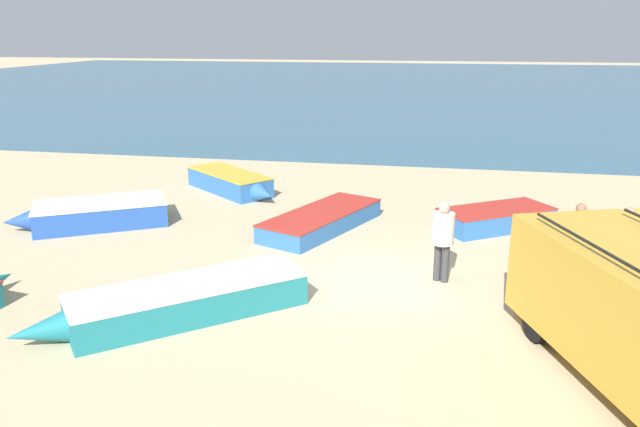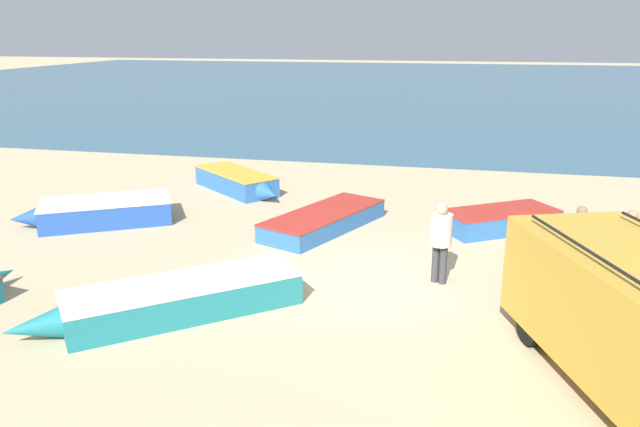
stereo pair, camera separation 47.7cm
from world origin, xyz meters
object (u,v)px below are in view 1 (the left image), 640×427
Objects in this scene: fishing_rowboat_0 at (179,301)px; fisherman_0 at (627,238)px; fishing_rowboat_3 at (232,183)px; fisherman_2 at (443,235)px; fishing_rowboat_1 at (500,218)px; fishing_rowboat_2 at (96,214)px; fishing_rowboat_6 at (324,219)px; fisherman_1 at (578,234)px.

fisherman_0 is (8.64, 3.46, 0.68)m from fishing_rowboat_0.
fisherman_2 reaches higher than fishing_rowboat_3.
fishing_rowboat_3 is (-8.45, 2.31, 0.04)m from fishing_rowboat_1.
fishing_rowboat_1 is at bearing 159.22° from fishing_rowboat_2.
fishing_rowboat_6 is at bearing -1.48° from fishing_rowboat_3.
fishing_rowboat_3 is at bearing 130.95° from fishing_rowboat_1.
fishing_rowboat_2 is 12.38m from fisherman_1.
fisherman_2 is at bearing 169.18° from fishing_rowboat_0.
fishing_rowboat_3 reaches higher than fishing_rowboat_0.
fishing_rowboat_2 is 4.92m from fishing_rowboat_3.
fishing_rowboat_3 is 4.96m from fishing_rowboat_6.
fisherman_1 is 0.95× the size of fisherman_2.
fisherman_2 is at bearing -144.01° from fishing_rowboat_1.
fishing_rowboat_0 is 9.44m from fishing_rowboat_3.
fishing_rowboat_2 is 13.34m from fisherman_0.
fishing_rowboat_2 is 2.39× the size of fisherman_2.
fishing_rowboat_2 is at bearing 156.24° from fishing_rowboat_1.
fishing_rowboat_6 is 6.55m from fisherman_1.
fishing_rowboat_3 is 2.26× the size of fisherman_1.
fisherman_0 is 3.89m from fisherman_2.
fishing_rowboat_1 is 0.86× the size of fishing_rowboat_2.
fishing_rowboat_6 is at bearing 98.24° from fisherman_0.
fishing_rowboat_2 is at bearing 123.94° from fisherman_1.
fisherman_0 is at bearing -52.27° from fisherman_1.
fisherman_0 is 0.96m from fisherman_1.
fishing_rowboat_0 is at bearing -37.80° from fisherman_2.
fishing_rowboat_0 is at bearing 139.78° from fisherman_0.
fishing_rowboat_2 reaches higher than fishing_rowboat_0.
fishing_rowboat_1 is 0.95× the size of fishing_rowboat_3.
fisherman_0 is (10.73, -5.75, 0.67)m from fishing_rowboat_3.
fishing_rowboat_2 is 2.51× the size of fisherman_1.
fishing_rowboat_1 reaches higher than fishing_rowboat_6.
fishing_rowboat_6 is 2.95× the size of fisherman_0.
fisherman_0 reaches higher than fishing_rowboat_2.
fishing_rowboat_2 is (-10.95, -1.93, 0.05)m from fishing_rowboat_1.
fishing_rowboat_2 is at bearing -87.58° from fishing_rowboat_0.
fishing_rowboat_3 is 2.28× the size of fisherman_0.
fisherman_1 is at bearing -102.52° from fishing_rowboat_1.
fisherman_1 is at bearing 114.98° from fisherman_0.
fishing_rowboat_1 is (6.36, 6.90, -0.03)m from fishing_rowboat_0.
fisherman_1 reaches higher than fishing_rowboat_1.
fisherman_0 is at bearing 161.49° from fishing_rowboat_0.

